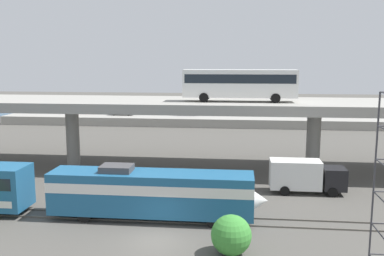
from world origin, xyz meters
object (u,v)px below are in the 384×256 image
Objects in this scene: parked_car_2 at (85,109)px; parked_car_1 at (122,111)px; parked_car_0 at (187,111)px; parked_car_3 at (187,110)px; parked_car_5 at (363,112)px; train_locomotive at (161,192)px; transit_bus_on_overpass at (239,82)px; service_truck_west at (305,175)px; parked_car_4 at (304,111)px.

parked_car_1 is at bearing -15.18° from parked_car_2.
parked_car_0 is 0.90× the size of parked_car_1.
parked_car_5 is at bearing 0.19° from parked_car_3.
parked_car_0 is 12.46m from parked_car_1.
train_locomotive reaches higher than parked_car_3.
parked_car_3 is (12.04, 3.32, -0.00)m from parked_car_1.
transit_bus_on_overpass is 12.33m from service_truck_west.
transit_bus_on_overpass is 2.66× the size of parked_car_4.
parked_car_5 is (45.60, 3.43, -0.00)m from parked_car_1.
parked_car_3 is (-10.28, 37.63, -7.43)m from transit_bus_on_overpass.
parked_car_1 is at bearing -164.60° from parked_car_3.
train_locomotive is 57.23m from parked_car_2.
train_locomotive is 52.81m from parked_car_3.
parked_car_1 is at bearing 108.49° from train_locomotive.
service_truck_west is 47.86m from parked_car_5.
train_locomotive reaches higher than service_truck_west.
parked_car_4 is at bearing 1.85° from parked_car_3.
service_truck_west is at bearing -98.11° from parked_car_4.
service_truck_west is at bearing -49.79° from parked_car_2.
parked_car_4 is (22.86, 0.74, 0.00)m from parked_car_3.
transit_bus_on_overpass is 48.29m from parked_car_2.
parked_car_0 is 0.92× the size of parked_car_4.
parked_car_3 is 0.90× the size of parked_car_4.
transit_bus_on_overpass is 1.76× the size of service_truck_west.
service_truck_west is at bearing -111.00° from parked_car_5.
parked_car_4 is at bearing 176.66° from parked_car_5.
parked_car_5 is at bearing 61.11° from train_locomotive.
parked_car_2 is (-20.76, 1.30, 0.00)m from parked_car_0.
train_locomotive is at bearing 68.76° from transit_bus_on_overpass.
parked_car_0 is at bearing -3.59° from parked_car_2.
parked_car_1 is 12.49m from parked_car_3.
transit_bus_on_overpass reaches higher than parked_car_0.
parked_car_1 is (-28.45, 41.24, 0.72)m from service_truck_west.
parked_car_5 is (29.11, 52.74, 0.16)m from train_locomotive.
parked_car_3 is at bearing 94.83° from train_locomotive.
parked_car_3 is at bearing 99.25° from parked_car_0.
train_locomotive is 4.03× the size of parked_car_0.
parked_car_0 is at bearing -175.58° from parked_car_1.
train_locomotive is 3.64× the size of parked_car_1.
service_truck_west is 1.48× the size of parked_car_1.
parked_car_5 is at bearing 69.00° from service_truck_west.
parked_car_2 and parked_car_4 have the same top height.
parked_car_1 is 1.13× the size of parked_car_5.
parked_car_0 is 2.39m from parked_car_3.
parked_car_1 is at bearing -175.70° from parked_car_5.
parked_car_0 is 33.26m from parked_car_5.
parked_car_4 is (6.45, 45.30, 0.72)m from service_truck_west.
parked_car_1 reaches higher than service_truck_west.
transit_bus_on_overpass is 2.94× the size of parked_car_3.
parked_car_4 reaches higher than service_truck_west.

